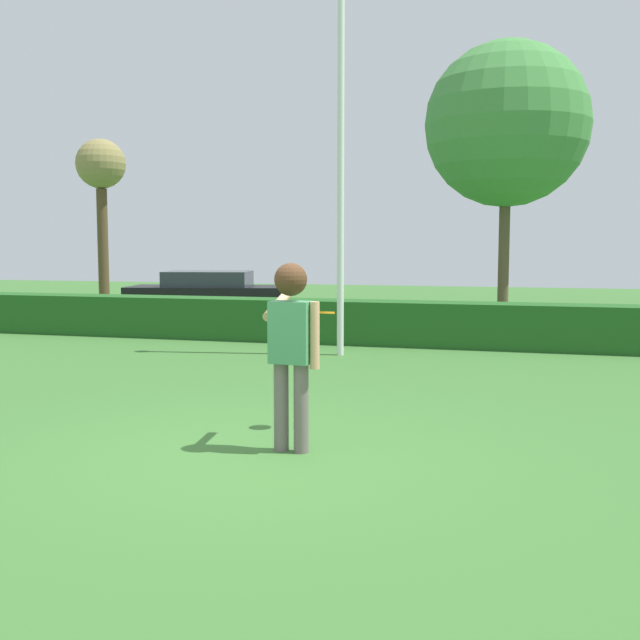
{
  "coord_description": "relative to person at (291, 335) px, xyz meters",
  "views": [
    {
      "loc": [
        2.42,
        -6.35,
        1.93
      ],
      "look_at": [
        0.26,
        1.32,
        1.15
      ],
      "focal_mm": 42.76,
      "sensor_mm": 36.0,
      "label": 1
    }
  ],
  "objects": [
    {
      "name": "frisbee",
      "position": [
        0.06,
        0.9,
        0.13
      ],
      "size": [
        0.23,
        0.23,
        0.04
      ],
      "color": "orange"
    },
    {
      "name": "hedge_row",
      "position": [
        -0.26,
        7.93,
        -0.68
      ],
      "size": [
        27.17,
        0.9,
        0.85
      ],
      "primitive_type": "cube",
      "color": "#21571E",
      "rests_on": "ground"
    },
    {
      "name": "ground_plane",
      "position": [
        -0.26,
        -0.33,
        -1.1
      ],
      "size": [
        60.0,
        60.0,
        0.0
      ],
      "primitive_type": "plane",
      "color": "#3A6D2F"
    },
    {
      "name": "parked_car_black",
      "position": [
        -6.19,
        12.01,
        -0.42
      ],
      "size": [
        4.46,
        2.54,
        1.25
      ],
      "color": "black",
      "rests_on": "ground"
    },
    {
      "name": "lamppost",
      "position": [
        -1.11,
        6.25,
        2.58
      ],
      "size": [
        0.24,
        0.24,
        6.72
      ],
      "color": "silver",
      "rests_on": "ground"
    },
    {
      "name": "birch_tree",
      "position": [
        1.36,
        14.43,
        4.0
      ],
      "size": [
        4.34,
        4.34,
        7.29
      ],
      "color": "brown",
      "rests_on": "ground"
    },
    {
      "name": "bare_elm_tree",
      "position": [
        -10.34,
        13.65,
        2.99
      ],
      "size": [
        1.46,
        1.46,
        5.08
      ],
      "color": "brown",
      "rests_on": "ground"
    },
    {
      "name": "person",
      "position": [
        0.0,
        0.0,
        0.0
      ],
      "size": [
        0.56,
        0.76,
        1.77
      ],
      "color": "#6E615F",
      "rests_on": "ground"
    }
  ]
}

